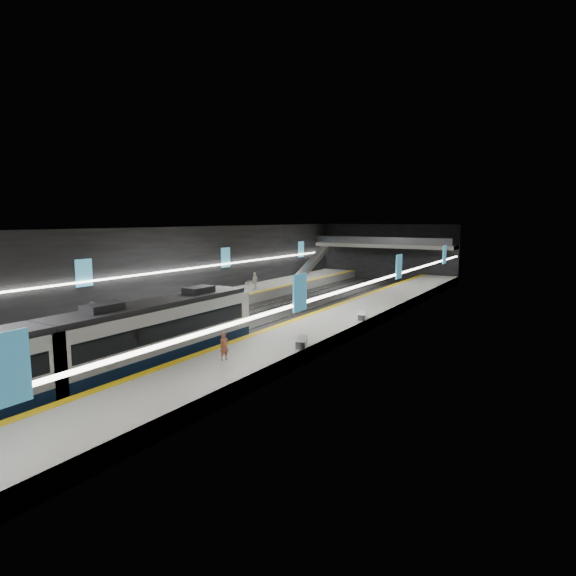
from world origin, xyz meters
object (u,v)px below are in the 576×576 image
Objects in this scene: escalator at (313,262)px; bench_left_far at (249,283)px; bench_right_near at (302,342)px; passenger_right_a at (224,347)px; passenger_left_b at (92,313)px; bench_right_far at (362,316)px; passenger_left_a at (255,281)px; train at (44,360)px.

bench_left_far is (-2.00, -12.27, -1.69)m from escalator.
passenger_right_a is (-2.16, -4.86, 0.54)m from bench_right_near.
bench_left_far is 23.72m from passenger_left_b.
bench_right_far is (17.00, -23.47, -1.67)m from escalator.
escalator is 29.03m from bench_right_far.
escalator reaches higher than passenger_left_b.
passenger_left_a is 20.47m from passenger_left_b.
passenger_left_b is (-16.19, -12.34, 0.62)m from bench_right_far.
bench_right_far is (0.00, 9.56, -0.01)m from bench_right_near.
passenger_left_b is (-16.19, -2.78, 0.61)m from bench_right_near.
passenger_right_a reaches higher than bench_right_near.
escalator is 4.68× the size of passenger_left_b.
escalator is 40.71m from passenger_right_a.
escalator is 4.55× the size of bench_left_far.
passenger_left_a is at bearing 50.28° from passenger_right_a.
passenger_left_b is (2.81, -23.54, 0.64)m from bench_left_far.
bench_right_far is (19.00, -11.20, 0.02)m from bench_left_far.
train is at bearing 113.06° from passenger_left_b.
bench_right_far is at bearing -163.58° from passenger_left_b.
train reaches higher than bench_left_far.
passenger_left_a is (1.08, -15.34, -0.92)m from escalator.
train is at bearing 165.86° from passenger_right_a.
bench_right_near is 1.03× the size of bench_right_far.
passenger_right_a is (16.84, -25.62, 0.56)m from bench_left_far.
bench_right_near is 1.00× the size of passenger_left_a.
bench_right_far is 0.97× the size of passenger_left_a.
train is 14.92× the size of bench_right_near.
passenger_left_b is at bearing -107.57° from bench_left_far.
passenger_right_a reaches higher than bench_right_far.
bench_right_near is (17.00, -33.03, -1.66)m from escalator.
bench_right_near is (19.00, -20.76, 0.03)m from bench_left_far.
passenger_left_b is at bearing -4.65° from passenger_left_a.
train reaches higher than bench_right_near.
passenger_left_b is at bearing 166.43° from bench_right_near.
escalator is at bearing -179.89° from passenger_left_a.
passenger_left_b reaches higher than bench_left_far.
passenger_right_a is at bearing 27.51° from passenger_left_a.
passenger_left_a reaches higher than bench_left_far.
escalator is at bearing 105.87° from bench_right_far.
escalator reaches higher than train.
bench_left_far is at bearing -104.09° from passenger_left_b.
bench_right_far is 14.58m from passenger_right_a.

